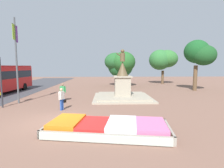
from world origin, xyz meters
name	(u,v)px	position (x,y,z in m)	size (l,w,h in m)	color
ground_plane	(54,122)	(0.00, 0.00, 0.00)	(83.60, 83.60, 0.00)	brown
flower_planter	(108,127)	(2.97, -1.60, 0.24)	(6.04, 3.37, 0.53)	#38281C
statue_monument	(122,90)	(4.46, 7.04, 0.85)	(5.44, 5.44, 4.69)	#9E9480
banner_pole	(16,56)	(-4.43, 5.11, 3.89)	(0.23, 1.31, 6.99)	#4C5156
pedestrian_with_handbag	(62,98)	(-0.22, 2.66, 0.88)	(0.42, 0.69, 1.57)	#264CA5
pedestrian_near_planter	(63,91)	(-0.95, 5.93, 0.90)	(0.57, 0.27, 1.58)	#264CA5
park_tree_far_left	(162,60)	(12.64, 20.65, 4.15)	(4.91, 3.86, 5.94)	brown
park_tree_behind_statue	(120,63)	(5.08, 17.27, 3.52)	(4.59, 4.64, 5.26)	brown
park_tree_far_right	(199,53)	(14.55, 12.06, 4.68)	(3.54, 3.60, 6.39)	brown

